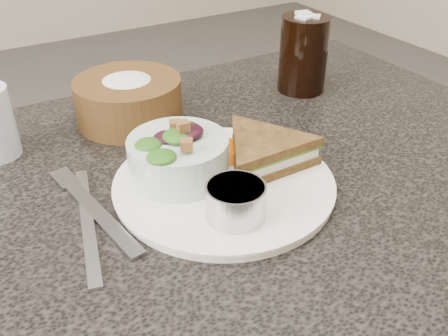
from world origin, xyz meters
name	(u,v)px	position (x,y,z in m)	size (l,w,h in m)	color
dinner_plate	(224,184)	(-0.01, -0.03, 0.76)	(0.27, 0.27, 0.01)	white
sandwich	(264,152)	(0.05, -0.02, 0.78)	(0.15, 0.15, 0.04)	brown
salad_bowl	(178,151)	(-0.05, 0.01, 0.80)	(0.12, 0.12, 0.07)	#B5CABD
dressing_ramekin	(236,202)	(-0.03, -0.09, 0.78)	(0.07, 0.07, 0.04)	#B4B5B8
orange_wedge	(228,146)	(0.03, 0.02, 0.78)	(0.06, 0.06, 0.03)	orange
fork	(98,213)	(-0.16, 0.00, 0.75)	(0.02, 0.19, 0.01)	gray
knife	(87,222)	(-0.18, -0.01, 0.75)	(0.01, 0.22, 0.00)	#ABAFB4
bread_basket	(128,93)	(-0.04, 0.21, 0.80)	(0.16, 0.16, 0.09)	#513B1A
cola_glass	(304,51)	(0.26, 0.17, 0.82)	(0.08, 0.08, 0.14)	black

